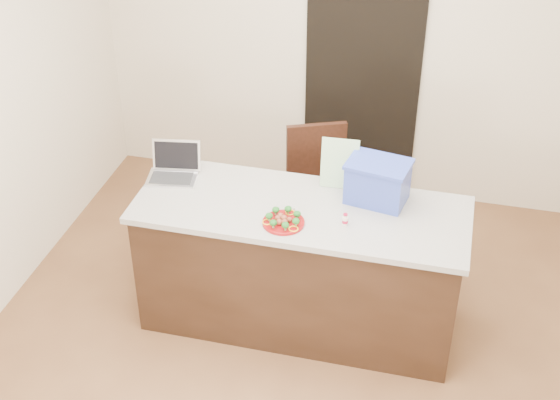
% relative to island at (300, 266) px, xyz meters
% --- Properties ---
extents(ground, '(4.00, 4.00, 0.00)m').
position_rel_island_xyz_m(ground, '(0.00, -0.25, -0.46)').
color(ground, brown).
rests_on(ground, ground).
extents(room_shell, '(4.00, 4.00, 4.00)m').
position_rel_island_xyz_m(room_shell, '(0.00, -0.25, 1.16)').
color(room_shell, white).
rests_on(room_shell, ground).
extents(doorway, '(0.90, 0.02, 2.00)m').
position_rel_island_xyz_m(doorway, '(0.10, 1.73, 0.54)').
color(doorway, black).
rests_on(doorway, ground).
extents(island, '(2.06, 0.76, 0.92)m').
position_rel_island_xyz_m(island, '(0.00, 0.00, 0.00)').
color(island, black).
rests_on(island, ground).
extents(plate, '(0.25, 0.25, 0.02)m').
position_rel_island_xyz_m(plate, '(-0.06, -0.19, 0.47)').
color(plate, maroon).
rests_on(plate, island).
extents(meatballs, '(0.10, 0.09, 0.04)m').
position_rel_island_xyz_m(meatballs, '(-0.06, -0.20, 0.49)').
color(meatballs, brown).
rests_on(meatballs, plate).
extents(broccoli, '(0.21, 0.21, 0.04)m').
position_rel_island_xyz_m(broccoli, '(-0.06, -0.19, 0.51)').
color(broccoli, '#124514').
rests_on(broccoli, plate).
extents(pepper_rings, '(0.23, 0.22, 0.01)m').
position_rel_island_xyz_m(pepper_rings, '(-0.06, -0.19, 0.48)').
color(pepper_rings, orange).
rests_on(pepper_rings, plate).
extents(napkin, '(0.17, 0.17, 0.01)m').
position_rel_island_xyz_m(napkin, '(-0.06, -0.14, 0.46)').
color(napkin, white).
rests_on(napkin, island).
extents(fork, '(0.08, 0.16, 0.00)m').
position_rel_island_xyz_m(fork, '(-0.08, -0.13, 0.47)').
color(fork, '#BCBCC1').
rests_on(fork, napkin).
extents(knife, '(0.03, 0.19, 0.01)m').
position_rel_island_xyz_m(knife, '(-0.03, -0.16, 0.47)').
color(knife, white).
rests_on(knife, napkin).
extents(yogurt_bottle, '(0.04, 0.04, 0.08)m').
position_rel_island_xyz_m(yogurt_bottle, '(0.29, -0.11, 0.49)').
color(yogurt_bottle, beige).
rests_on(yogurt_bottle, island).
extents(laptop, '(0.34, 0.30, 0.22)m').
position_rel_island_xyz_m(laptop, '(-0.88, 0.16, 0.52)').
color(laptop, silver).
rests_on(laptop, island).
extents(leaflet, '(0.24, 0.06, 0.33)m').
position_rel_island_xyz_m(leaflet, '(0.18, 0.29, 0.63)').
color(leaflet, white).
rests_on(leaflet, island).
extents(blue_box, '(0.42, 0.33, 0.27)m').
position_rel_island_xyz_m(blue_box, '(0.44, 0.19, 0.59)').
color(blue_box, '#2C3FA1').
rests_on(blue_box, island).
extents(chair, '(0.57, 0.59, 0.98)m').
position_rel_island_xyz_m(chair, '(-0.10, 0.85, 0.10)').
color(chair, '#32180F').
rests_on(chair, ground).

